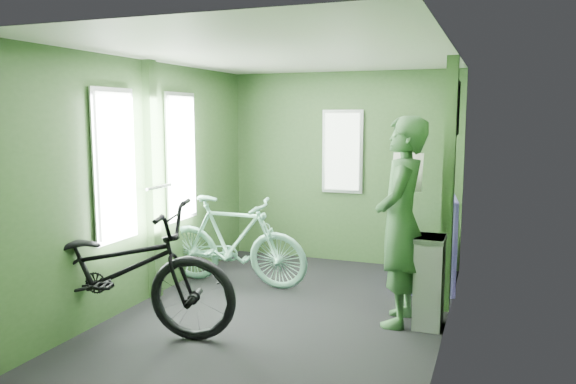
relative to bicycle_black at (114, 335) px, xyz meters
name	(u,v)px	position (x,y,z in m)	size (l,w,h in m)	color
room	(282,155)	(1.08, 1.01, 1.44)	(4.00, 4.02, 2.31)	black
bicycle_black	(114,335)	(0.00, 0.00, 0.00)	(0.72, 2.07, 1.09)	black
bicycle_mint	(233,286)	(0.33, 1.54, 0.00)	(0.46, 1.62, 0.98)	#79C2A4
passenger	(401,222)	(2.13, 1.10, 0.89)	(0.43, 0.70, 1.78)	#2D542D
waste_box	(429,282)	(2.38, 1.11, 0.39)	(0.23, 0.32, 0.78)	gray
bench_seat	(431,258)	(2.27, 2.34, 0.28)	(0.62, 0.96, 0.95)	navy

